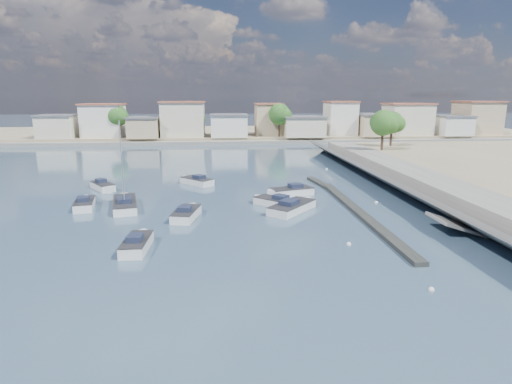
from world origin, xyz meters
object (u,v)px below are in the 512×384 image
motorboat_b (187,214)px  motorboat_g (103,187)px  motorboat_f (196,181)px  sailboat (125,204)px  motorboat_a (138,244)px  motorboat_d (289,192)px  motorboat_c (275,202)px  motorboat_h (294,207)px  motorboat_e (85,204)px

motorboat_b → motorboat_g: 16.90m
motorboat_f → sailboat: bearing=-120.2°
motorboat_b → motorboat_f: 15.44m
motorboat_a → motorboat_f: same height
motorboat_d → motorboat_g: same height
motorboat_c → motorboat_f: 14.75m
motorboat_c → motorboat_d: 5.29m
motorboat_c → motorboat_b: bearing=-157.8°
motorboat_a → motorboat_b: 8.61m
motorboat_h → motorboat_a: bearing=-144.4°
motorboat_e → motorboat_b: bearing=-23.4°
motorboat_c → motorboat_h: bearing=-51.1°
motorboat_c → motorboat_g: (-19.66, 9.33, 0.00)m
motorboat_a → motorboat_e: same height
motorboat_h → sailboat: (-16.89, 2.66, 0.03)m
motorboat_a → motorboat_b: bearing=69.1°
motorboat_g → motorboat_h: (21.27, -11.33, -0.00)m
motorboat_d → sailboat: size_ratio=0.62×
motorboat_c → motorboat_g: bearing=154.6°
motorboat_b → motorboat_c: size_ratio=1.09×
motorboat_e → motorboat_d: bearing=9.8°
motorboat_a → motorboat_g: same height
motorboat_b → motorboat_h: size_ratio=0.86×
motorboat_a → motorboat_h: 16.47m
motorboat_e → motorboat_f: size_ratio=1.09×
motorboat_e → sailboat: 4.09m
motorboat_f → motorboat_a: bearing=-97.4°
motorboat_b → motorboat_g: same height
motorboat_c → sailboat: sailboat is taller
motorboat_a → sailboat: bearing=105.9°
motorboat_d → motorboat_e: bearing=-170.2°
motorboat_b → motorboat_g: size_ratio=1.14×
motorboat_f → motorboat_h: size_ratio=0.77×
motorboat_h → sailboat: size_ratio=0.67×
motorboat_g → motorboat_d: bearing=-11.8°
motorboat_a → motorboat_d: 21.58m
motorboat_c → motorboat_f: bearing=126.3°
motorboat_b → sailboat: sailboat is taller
motorboat_e → motorboat_f: same height
sailboat → motorboat_a: bearing=-74.1°
motorboat_c → motorboat_f: size_ratio=1.02×
motorboat_g → sailboat: 9.72m
motorboat_b → sailboat: (-6.57, 4.21, 0.03)m
motorboat_e → motorboat_h: bearing=-8.3°
motorboat_b → motorboat_e: same height
motorboat_c → motorboat_e: bearing=176.9°
motorboat_c → motorboat_f: (-8.74, 11.89, -0.00)m
motorboat_d → motorboat_h: size_ratio=0.92×
motorboat_f → motorboat_h: 17.32m
motorboat_a → sailboat: size_ratio=0.54×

